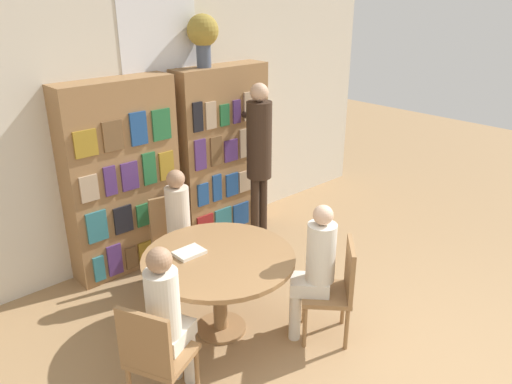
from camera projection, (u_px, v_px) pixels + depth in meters
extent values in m
cube|color=beige|center=(163.00, 115.00, 5.36)|extent=(6.40, 0.06, 3.00)
cube|color=white|center=(159.00, 33.00, 5.02)|extent=(0.90, 0.01, 1.10)
cube|color=olive|center=(123.00, 178.00, 5.02)|extent=(1.17, 0.32, 1.98)
cube|color=#2D707A|center=(99.00, 269.00, 4.94)|extent=(0.11, 0.02, 0.27)
cube|color=#4C2D6B|center=(115.00, 260.00, 5.03)|extent=(0.15, 0.02, 0.33)
cube|color=brown|center=(131.00, 258.00, 5.17)|extent=(0.13, 0.02, 0.24)
cube|color=olive|center=(146.00, 252.00, 5.27)|extent=(0.16, 0.02, 0.24)
cube|color=maroon|center=(160.00, 245.00, 5.37)|extent=(0.10, 0.02, 0.28)
cube|color=#236638|center=(174.00, 239.00, 5.48)|extent=(0.15, 0.02, 0.30)
cube|color=#2D707A|center=(97.00, 227.00, 4.79)|extent=(0.20, 0.02, 0.31)
cube|color=black|center=(123.00, 220.00, 4.97)|extent=(0.20, 0.02, 0.28)
cube|color=#236638|center=(146.00, 214.00, 5.13)|extent=(0.21, 0.02, 0.24)
cube|color=#4C2D6B|center=(168.00, 206.00, 5.30)|extent=(0.21, 0.02, 0.25)
cube|color=tan|center=(89.00, 189.00, 4.62)|extent=(0.18, 0.02, 0.25)
cube|color=#4C2D6B|center=(110.00, 181.00, 4.75)|extent=(0.12, 0.02, 0.29)
cube|color=#4C2D6B|center=(130.00, 176.00, 4.88)|extent=(0.18, 0.02, 0.28)
cube|color=#236638|center=(149.00, 169.00, 5.01)|extent=(0.14, 0.02, 0.33)
cube|color=olive|center=(167.00, 166.00, 5.14)|extent=(0.17, 0.02, 0.30)
cube|color=olive|center=(86.00, 144.00, 4.47)|extent=(0.22, 0.02, 0.25)
cube|color=brown|center=(113.00, 136.00, 4.63)|extent=(0.20, 0.02, 0.29)
cube|color=navy|center=(139.00, 129.00, 4.80)|extent=(0.18, 0.02, 0.32)
cube|color=#236638|center=(161.00, 125.00, 4.96)|extent=(0.20, 0.02, 0.31)
cube|color=olive|center=(222.00, 152.00, 5.83)|extent=(1.17, 0.32, 1.98)
cube|color=maroon|center=(205.00, 227.00, 5.76)|extent=(0.22, 0.02, 0.30)
cube|color=#2D707A|center=(223.00, 220.00, 5.92)|extent=(0.24, 0.02, 0.30)
cube|color=navy|center=(241.00, 214.00, 6.10)|extent=(0.24, 0.02, 0.29)
cube|color=tan|center=(257.00, 207.00, 6.27)|extent=(0.16, 0.02, 0.31)
cube|color=navy|center=(203.00, 195.00, 5.59)|extent=(0.15, 0.02, 0.26)
cube|color=navy|center=(217.00, 188.00, 5.71)|extent=(0.12, 0.02, 0.31)
cube|color=navy|center=(232.00, 185.00, 5.86)|extent=(0.18, 0.02, 0.27)
cube|color=tan|center=(245.00, 181.00, 5.99)|extent=(0.19, 0.02, 0.25)
cube|color=maroon|center=(258.00, 176.00, 6.12)|extent=(0.16, 0.02, 0.27)
cube|color=#4C2D6B|center=(200.00, 155.00, 5.40)|extent=(0.14, 0.02, 0.34)
cube|color=brown|center=(216.00, 151.00, 5.54)|extent=(0.15, 0.02, 0.33)
cube|color=#4C2D6B|center=(231.00, 151.00, 5.69)|extent=(0.19, 0.02, 0.25)
cube|color=tan|center=(245.00, 143.00, 5.81)|extent=(0.15, 0.02, 0.34)
cube|color=olive|center=(259.00, 142.00, 5.96)|extent=(0.15, 0.02, 0.27)
cube|color=black|center=(198.00, 117.00, 5.24)|extent=(0.12, 0.02, 0.32)
cube|color=tan|center=(211.00, 115.00, 5.35)|extent=(0.14, 0.02, 0.29)
cube|color=#236638|center=(225.00, 115.00, 5.48)|extent=(0.12, 0.02, 0.24)
cube|color=#4C2D6B|center=(237.00, 112.00, 5.59)|extent=(0.10, 0.02, 0.26)
cube|color=tan|center=(248.00, 106.00, 5.68)|extent=(0.13, 0.02, 0.33)
cube|color=#2D707A|center=(260.00, 105.00, 5.80)|extent=(0.10, 0.02, 0.31)
cylinder|color=#475166|center=(204.00, 56.00, 5.28)|extent=(0.15, 0.15, 0.24)
sphere|color=olive|center=(203.00, 30.00, 5.18)|extent=(0.33, 0.33, 0.33)
cylinder|color=olive|center=(221.00, 327.00, 4.37)|extent=(0.44, 0.44, 0.03)
cylinder|color=olive|center=(220.00, 294.00, 4.23)|extent=(0.12, 0.12, 0.66)
cylinder|color=olive|center=(219.00, 258.00, 4.10)|extent=(1.27, 1.27, 0.04)
cube|color=olive|center=(162.00, 356.00, 3.45)|extent=(0.53, 0.53, 0.04)
cube|color=olive|center=(144.00, 343.00, 3.20)|extent=(0.20, 0.38, 0.45)
cylinder|color=olive|center=(157.00, 358.00, 3.74)|extent=(0.04, 0.04, 0.39)
cylinder|color=olive|center=(197.00, 371.00, 3.62)|extent=(0.04, 0.04, 0.39)
cube|color=olive|center=(178.00, 246.00, 4.92)|extent=(0.47, 0.47, 0.04)
cube|color=olive|center=(169.00, 217.00, 4.97)|extent=(0.40, 0.11, 0.45)
cylinder|color=olive|center=(202.00, 268.00, 4.95)|extent=(0.04, 0.04, 0.39)
cylinder|color=olive|center=(170.00, 277.00, 4.79)|extent=(0.04, 0.04, 0.39)
cylinder|color=olive|center=(188.00, 253.00, 5.22)|extent=(0.04, 0.04, 0.39)
cylinder|color=olive|center=(157.00, 262.00, 5.05)|extent=(0.04, 0.04, 0.39)
cube|color=olive|center=(326.00, 294.00, 4.15)|extent=(0.57, 0.57, 0.04)
cube|color=olive|center=(350.00, 269.00, 4.04)|extent=(0.32, 0.30, 0.45)
cylinder|color=olive|center=(305.00, 327.00, 4.09)|extent=(0.04, 0.04, 0.39)
cylinder|color=olive|center=(304.00, 303.00, 4.40)|extent=(0.04, 0.04, 0.39)
cylinder|color=olive|center=(347.00, 329.00, 4.06)|extent=(0.04, 0.04, 0.39)
cylinder|color=olive|center=(343.00, 304.00, 4.38)|extent=(0.04, 0.04, 0.39)
cube|color=beige|center=(183.00, 244.00, 4.78)|extent=(0.29, 0.36, 0.12)
cylinder|color=beige|center=(178.00, 212.00, 4.72)|extent=(0.23, 0.23, 0.50)
sphere|color=#A37A5B|center=(176.00, 179.00, 4.60)|extent=(0.17, 0.17, 0.17)
cylinder|color=beige|center=(195.00, 273.00, 4.83)|extent=(0.10, 0.10, 0.43)
cylinder|color=beige|center=(183.00, 276.00, 4.77)|extent=(0.10, 0.10, 0.43)
cube|color=silver|center=(309.00, 285.00, 4.13)|extent=(0.39, 0.40, 0.12)
cylinder|color=silver|center=(321.00, 252.00, 4.01)|extent=(0.24, 0.24, 0.50)
sphere|color=#DBB293|center=(323.00, 215.00, 3.88)|extent=(0.16, 0.16, 0.16)
cylinder|color=silver|center=(295.00, 317.00, 4.18)|extent=(0.10, 0.10, 0.43)
cylinder|color=silver|center=(295.00, 307.00, 4.30)|extent=(0.10, 0.10, 0.43)
cube|color=silver|center=(172.00, 334.00, 3.54)|extent=(0.39, 0.35, 0.12)
cylinder|color=silver|center=(163.00, 304.00, 3.35)|extent=(0.23, 0.23, 0.50)
sphere|color=#A37A5B|center=(159.00, 260.00, 3.23)|extent=(0.17, 0.17, 0.17)
cylinder|color=silver|center=(175.00, 353.00, 3.76)|extent=(0.10, 0.10, 0.43)
cylinder|color=silver|center=(190.00, 358.00, 3.72)|extent=(0.10, 0.10, 0.43)
cylinder|color=#332319|center=(255.00, 210.00, 5.75)|extent=(0.10, 0.10, 0.79)
cylinder|color=#332319|center=(263.00, 207.00, 5.83)|extent=(0.10, 0.10, 0.79)
cylinder|color=#332319|center=(259.00, 140.00, 5.47)|extent=(0.28, 0.28, 0.86)
sphere|color=tan|center=(259.00, 92.00, 5.27)|extent=(0.20, 0.20, 0.20)
cylinder|color=#332319|center=(249.00, 116.00, 5.62)|extent=(0.07, 0.30, 0.07)
cube|color=silver|center=(189.00, 253.00, 4.12)|extent=(0.24, 0.18, 0.03)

